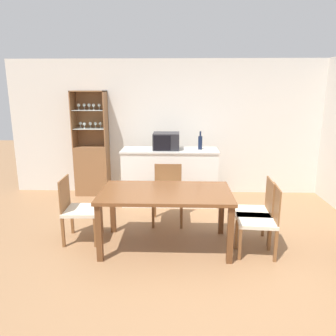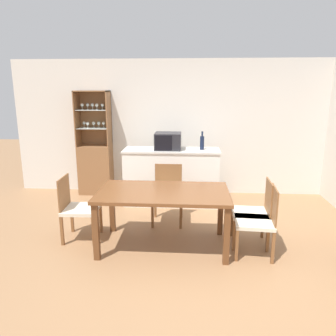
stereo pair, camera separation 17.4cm
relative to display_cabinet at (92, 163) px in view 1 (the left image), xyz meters
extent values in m
plane|color=#936B47|center=(1.81, -2.42, -0.62)|extent=(18.00, 18.00, 0.00)
cube|color=silver|center=(1.81, 0.21, 0.66)|extent=(6.80, 0.06, 2.55)
cube|color=white|center=(1.51, -0.50, -0.14)|extent=(1.64, 0.55, 0.95)
cube|color=beige|center=(1.51, -0.50, 0.35)|extent=(1.67, 0.58, 0.03)
cube|color=brown|center=(0.00, -0.01, -0.15)|extent=(0.62, 0.37, 0.94)
cube|color=brown|center=(0.00, 0.17, 0.84)|extent=(0.62, 0.02, 1.03)
cube|color=brown|center=(-0.30, -0.01, 0.84)|extent=(0.02, 0.37, 1.03)
cube|color=brown|center=(0.30, -0.01, 0.84)|extent=(0.02, 0.37, 1.03)
cube|color=brown|center=(0.00, -0.01, 1.35)|extent=(0.62, 0.37, 0.02)
cube|color=silver|center=(0.00, -0.01, 0.66)|extent=(0.58, 0.32, 0.01)
cube|color=silver|center=(0.00, -0.01, 1.00)|extent=(0.58, 0.32, 0.01)
cylinder|color=silver|center=(-0.19, 0.03, 0.67)|extent=(0.04, 0.04, 0.01)
cylinder|color=silver|center=(-0.19, 0.03, 0.70)|extent=(0.01, 0.01, 0.06)
sphere|color=silver|center=(-0.19, 0.03, 0.75)|extent=(0.06, 0.06, 0.06)
cylinder|color=silver|center=(-0.19, -0.02, 1.01)|extent=(0.04, 0.04, 0.01)
cylinder|color=silver|center=(-0.19, -0.02, 1.04)|extent=(0.01, 0.01, 0.06)
sphere|color=silver|center=(-0.19, -0.02, 1.09)|extent=(0.06, 0.06, 0.06)
cylinder|color=silver|center=(-0.10, -0.05, 0.67)|extent=(0.04, 0.04, 0.01)
cylinder|color=silver|center=(-0.10, -0.05, 0.70)|extent=(0.01, 0.01, 0.06)
sphere|color=silver|center=(-0.10, -0.05, 0.75)|extent=(0.06, 0.06, 0.06)
cylinder|color=silver|center=(-0.10, 0.01, 1.01)|extent=(0.04, 0.04, 0.01)
cylinder|color=silver|center=(-0.10, 0.01, 1.04)|extent=(0.01, 0.01, 0.06)
sphere|color=silver|center=(-0.10, 0.01, 1.09)|extent=(0.06, 0.06, 0.06)
cylinder|color=silver|center=(0.00, 0.01, 0.67)|extent=(0.04, 0.04, 0.01)
cylinder|color=silver|center=(0.00, 0.01, 0.70)|extent=(0.01, 0.01, 0.06)
sphere|color=silver|center=(0.00, 0.01, 0.75)|extent=(0.06, 0.06, 0.06)
cylinder|color=silver|center=(0.00, -0.01, 1.01)|extent=(0.04, 0.04, 0.01)
cylinder|color=silver|center=(0.00, -0.01, 1.04)|extent=(0.01, 0.01, 0.06)
sphere|color=silver|center=(0.00, -0.01, 1.09)|extent=(0.06, 0.06, 0.06)
cylinder|color=silver|center=(0.10, 0.02, 0.67)|extent=(0.04, 0.04, 0.01)
cylinder|color=silver|center=(0.10, 0.02, 0.70)|extent=(0.01, 0.01, 0.06)
sphere|color=silver|center=(0.10, 0.02, 0.75)|extent=(0.06, 0.06, 0.06)
cylinder|color=silver|center=(0.10, -0.05, 1.01)|extent=(0.04, 0.04, 0.01)
cylinder|color=silver|center=(0.10, -0.05, 1.04)|extent=(0.01, 0.01, 0.06)
sphere|color=silver|center=(0.10, -0.05, 1.09)|extent=(0.06, 0.06, 0.06)
cylinder|color=silver|center=(0.19, 0.02, 0.67)|extent=(0.04, 0.04, 0.01)
cylinder|color=silver|center=(0.19, 0.02, 0.70)|extent=(0.01, 0.01, 0.06)
sphere|color=silver|center=(0.19, 0.02, 0.75)|extent=(0.06, 0.06, 0.06)
cylinder|color=silver|center=(0.19, -0.01, 1.01)|extent=(0.04, 0.04, 0.01)
cylinder|color=silver|center=(0.19, -0.01, 1.04)|extent=(0.01, 0.01, 0.06)
sphere|color=silver|center=(0.19, -0.01, 1.09)|extent=(0.06, 0.06, 0.06)
cube|color=brown|center=(1.50, -2.15, 0.11)|extent=(1.66, 0.94, 0.04)
cube|color=brown|center=(0.73, -2.56, -0.26)|extent=(0.07, 0.07, 0.71)
cube|color=brown|center=(2.27, -2.56, -0.26)|extent=(0.07, 0.07, 0.71)
cube|color=brown|center=(0.73, -1.74, -0.26)|extent=(0.07, 0.07, 0.71)
cube|color=brown|center=(2.27, -1.74, -0.26)|extent=(0.07, 0.07, 0.71)
cube|color=beige|center=(2.63, -2.29, -0.20)|extent=(0.49, 0.49, 0.05)
cube|color=brown|center=(2.85, -2.31, 0.04)|extent=(0.05, 0.42, 0.43)
cube|color=brown|center=(2.41, -2.48, -0.42)|extent=(0.04, 0.04, 0.40)
cube|color=brown|center=(2.44, -2.07, -0.42)|extent=(0.04, 0.04, 0.40)
cube|color=brown|center=(2.82, -2.52, -0.42)|extent=(0.04, 0.04, 0.40)
cube|color=brown|center=(2.85, -2.10, -0.42)|extent=(0.04, 0.04, 0.40)
cube|color=beige|center=(2.63, -2.01, -0.20)|extent=(0.48, 0.48, 0.05)
cube|color=brown|center=(2.85, -2.02, 0.04)|extent=(0.04, 0.42, 0.43)
cube|color=brown|center=(2.41, -2.21, -0.42)|extent=(0.04, 0.04, 0.40)
cube|color=brown|center=(2.43, -1.79, -0.42)|extent=(0.04, 0.04, 0.40)
cube|color=brown|center=(2.83, -2.23, -0.42)|extent=(0.04, 0.04, 0.40)
cube|color=brown|center=(2.85, -1.81, -0.42)|extent=(0.04, 0.04, 0.40)
cube|color=beige|center=(0.37, -2.01, -0.20)|extent=(0.47, 0.47, 0.05)
cube|color=brown|center=(0.15, -2.02, 0.04)|extent=(0.03, 0.42, 0.43)
cube|color=brown|center=(0.57, -1.79, -0.42)|extent=(0.04, 0.04, 0.40)
cube|color=brown|center=(0.59, -2.21, -0.42)|extent=(0.04, 0.04, 0.40)
cube|color=brown|center=(0.16, -1.81, -0.42)|extent=(0.04, 0.04, 0.40)
cube|color=brown|center=(0.17, -2.23, -0.42)|extent=(0.04, 0.04, 0.40)
cube|color=beige|center=(1.50, -1.38, -0.20)|extent=(0.46, 0.46, 0.05)
cube|color=brown|center=(1.50, -1.16, 0.04)|extent=(0.42, 0.02, 0.43)
cube|color=brown|center=(1.71, -1.59, -0.42)|extent=(0.04, 0.04, 0.40)
cube|color=brown|center=(1.29, -1.59, -0.42)|extent=(0.04, 0.04, 0.40)
cube|color=brown|center=(1.71, -1.17, -0.42)|extent=(0.04, 0.04, 0.40)
cube|color=brown|center=(1.29, -1.18, -0.42)|extent=(0.04, 0.04, 0.40)
cube|color=#232328|center=(1.45, -0.49, 0.51)|extent=(0.45, 0.40, 0.29)
cube|color=black|center=(1.39, -0.69, 0.51)|extent=(0.29, 0.01, 0.25)
cylinder|color=#141E38|center=(2.04, -0.48, 0.48)|extent=(0.07, 0.07, 0.23)
cylinder|color=#141E38|center=(2.04, -0.48, 0.64)|extent=(0.03, 0.03, 0.08)
camera|label=1|loc=(1.66, -6.10, 1.40)|focal=35.00mm
camera|label=2|loc=(1.84, -6.09, 1.40)|focal=35.00mm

